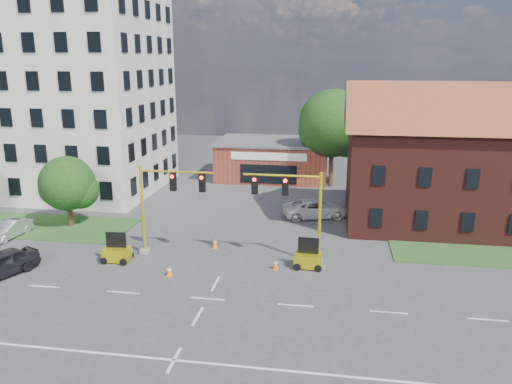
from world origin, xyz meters
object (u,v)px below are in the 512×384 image
signal_mast_east (294,206)px  sedan_dark (0,264)px  trailer_east (308,259)px  trailer_west (117,253)px  pickup_white (316,208)px  signal_mast_west (165,200)px

signal_mast_east → sedan_dark: 18.75m
trailer_east → signal_mast_east: bearing=148.6°
trailer_west → pickup_white: trailer_west is taller
trailer_west → signal_mast_east: bearing=3.6°
trailer_east → signal_mast_west: bearing=179.9°
trailer_west → trailer_east: size_ratio=1.00×
signal_mast_west → trailer_east: (9.73, -0.73, -3.31)m
signal_mast_west → trailer_west: bearing=-149.6°
signal_mast_west → pickup_white: (9.77, 10.00, -3.14)m
trailer_east → sedan_dark: bearing=-162.9°
signal_mast_west → signal_mast_east: same height
signal_mast_east → sedan_dark: bearing=-164.2°
signal_mast_west → trailer_west: (-2.92, -1.71, -3.31)m
signal_mast_east → sedan_dark: (-17.79, -5.03, -3.12)m
signal_mast_west → signal_mast_east: (8.71, 0.00, 0.00)m
trailer_east → pickup_white: size_ratio=0.35×
signal_mast_west → pickup_white: size_ratio=1.11×
signal_mast_east → trailer_west: 12.21m
signal_mast_west → trailer_east: signal_mast_west is taller
signal_mast_east → trailer_east: (1.02, -0.73, -3.31)m
signal_mast_east → trailer_east: size_ratio=3.17×
signal_mast_west → trailer_west: size_ratio=3.15×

